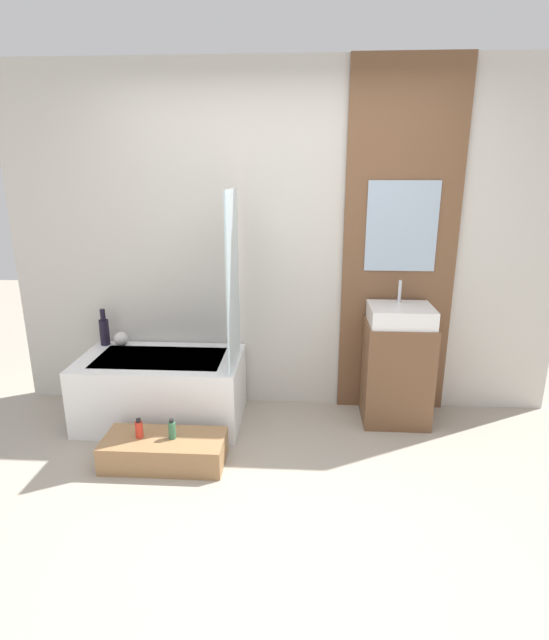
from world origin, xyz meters
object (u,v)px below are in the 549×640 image
wooden_step_bench (165,450)px  sink (401,315)px  bottle_soap_primary (139,429)px  bottle_soap_secondary (172,430)px  bathtub (162,389)px  vase_round_light (121,339)px  vase_tall_dark (104,330)px

wooden_step_bench → sink: bearing=23.8°
bottle_soap_primary → bottle_soap_secondary: 0.22m
bathtub → wooden_step_bench: size_ratio=1.53×
bathtub → sink: sink is taller
vase_round_light → bottle_soap_primary: 0.97m
wooden_step_bench → vase_tall_dark: bearing=128.9°
bottle_soap_primary → vase_round_light: bearing=115.2°
sink → vase_round_light: sink is taller
bottle_soap_primary → bottle_soap_secondary: size_ratio=0.97×
wooden_step_bench → vase_round_light: (-0.54, 0.82, 0.47)m
vase_tall_dark → wooden_step_bench: bearing=-51.1°
wooden_step_bench → vase_round_light: vase_round_light is taller
wooden_step_bench → sink: sink is taller
bathtub → vase_tall_dark: (-0.51, 0.26, 0.37)m
vase_round_light → bottle_soap_primary: size_ratio=0.85×
bottle_soap_primary → bottle_soap_secondary: bottle_soap_secondary is taller
vase_tall_dark → bathtub: bearing=-26.7°
bottle_soap_primary → wooden_step_bench: bearing=0.0°
vase_tall_dark → vase_round_light: 0.15m
bathtub → bottle_soap_secondary: bearing=-68.7°
wooden_step_bench → bottle_soap_secondary: 0.16m
vase_round_light → bottle_soap_secondary: 1.07m
wooden_step_bench → bottle_soap_primary: bearing=180.0°
bathtub → wooden_step_bench: bearing=-73.9°
sink → bottle_soap_secondary: size_ratio=3.34×
sink → vase_round_light: 2.16m
wooden_step_bench → bottle_soap_primary: size_ratio=5.90×
vase_round_light → bottle_soap_primary: bearing=-64.8°
vase_round_light → bottle_soap_secondary: (0.60, -0.82, -0.32)m
wooden_step_bench → vase_tall_dark: size_ratio=2.68×
bathtub → bottle_soap_primary: bathtub is taller
vase_tall_dark → bottle_soap_primary: size_ratio=2.20×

